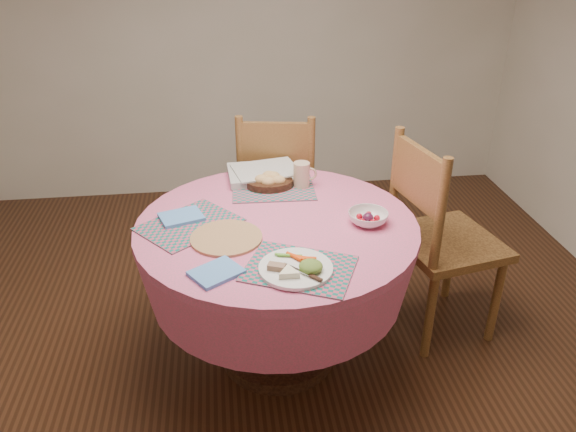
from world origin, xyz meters
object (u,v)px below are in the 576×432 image
at_px(latte_mug, 302,174).
at_px(fruit_bowl, 368,218).
at_px(dining_table, 277,260).
at_px(wicker_trivet, 226,238).
at_px(dinner_plate, 298,267).
at_px(bread_bowl, 270,181).
at_px(chair_right, 438,236).
at_px(chair_back, 277,189).

bearing_deg(latte_mug, fruit_bowl, -60.71).
xyz_separation_m(dining_table, latte_mug, (0.16, 0.35, 0.26)).
xyz_separation_m(wicker_trivet, dinner_plate, (0.26, -0.28, 0.02)).
height_order(bread_bowl, fruit_bowl, bread_bowl).
xyz_separation_m(chair_right, chair_back, (-0.72, 0.69, -0.03)).
height_order(chair_right, fruit_bowl, chair_right).
xyz_separation_m(chair_back, dinner_plate, (-0.05, -1.22, 0.24)).
bearing_deg(fruit_bowl, wicker_trivet, -174.43).
height_order(wicker_trivet, fruit_bowl, fruit_bowl).
xyz_separation_m(latte_mug, fruit_bowl, (0.23, -0.41, -0.04)).
xyz_separation_m(chair_right, wicker_trivet, (-1.03, -0.24, 0.20)).
bearing_deg(chair_right, wicker_trivet, 91.44).
xyz_separation_m(chair_back, fruit_bowl, (0.30, -0.88, 0.25)).
bearing_deg(bread_bowl, wicker_trivet, -115.47).
distance_m(wicker_trivet, dinner_plate, 0.38).
relative_size(chair_back, fruit_bowl, 4.43).
relative_size(chair_right, fruit_bowl, 4.64).
bearing_deg(dining_table, fruit_bowl, -7.91).
bearing_deg(chair_right, chair_back, 34.14).
height_order(chair_back, latte_mug, chair_back).
distance_m(wicker_trivet, latte_mug, 0.61).
bearing_deg(wicker_trivet, chair_right, 13.32).
xyz_separation_m(dining_table, fruit_bowl, (0.39, -0.05, 0.22)).
bearing_deg(dinner_plate, chair_right, 34.18).
bearing_deg(fruit_bowl, dinner_plate, -136.43).
relative_size(latte_mug, fruit_bowl, 0.54).
relative_size(bread_bowl, fruit_bowl, 1.01).
xyz_separation_m(chair_right, fruit_bowl, (-0.41, -0.18, 0.22)).
bearing_deg(dining_table, wicker_trivet, -152.72).
relative_size(dining_table, bread_bowl, 5.39).
xyz_separation_m(dinner_plate, fruit_bowl, (0.36, 0.34, 0.01)).
bearing_deg(bread_bowl, fruit_bowl, -47.42).
distance_m(chair_right, dinner_plate, 0.96).
bearing_deg(dining_table, dinner_plate, -84.70).
height_order(dining_table, latte_mug, latte_mug).
bearing_deg(latte_mug, bread_bowl, 175.37).
distance_m(chair_right, fruit_bowl, 0.51).
distance_m(latte_mug, fruit_bowl, 0.47).
bearing_deg(chair_back, dining_table, 92.90).
bearing_deg(wicker_trivet, chair_back, 71.50).
bearing_deg(latte_mug, chair_right, -19.24).
bearing_deg(bread_bowl, chair_right, -16.50).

